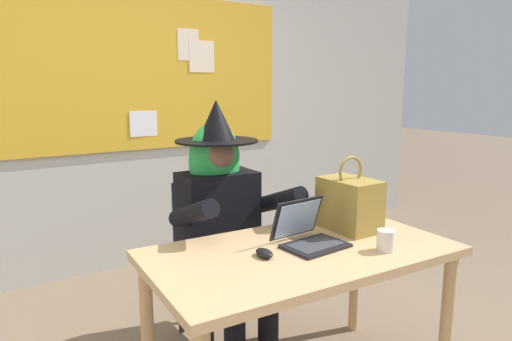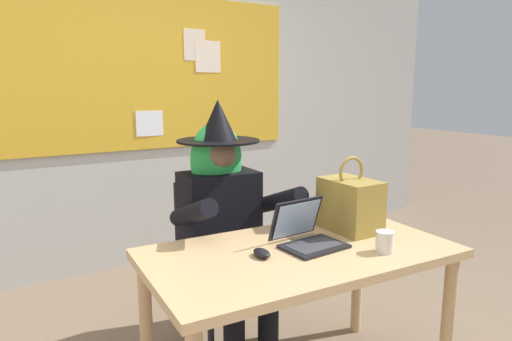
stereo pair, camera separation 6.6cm
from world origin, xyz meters
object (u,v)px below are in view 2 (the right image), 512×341
(laptop, at_px, (307,235))
(coffee_mug, at_px, (385,242))
(handbag, at_px, (350,204))
(person_costumed, at_px, (224,208))
(desk_main, at_px, (300,268))
(chair_at_desk, at_px, (215,249))
(computer_mouse, at_px, (262,253))

(laptop, xyz_separation_m, coffee_mug, (0.23, -0.25, 0.00))
(handbag, relative_size, coffee_mug, 3.98)
(coffee_mug, bearing_deg, person_costumed, 112.99)
(desk_main, xyz_separation_m, chair_at_desk, (-0.06, 0.74, -0.13))
(handbag, bearing_deg, laptop, -168.66)
(laptop, height_order, computer_mouse, laptop)
(person_costumed, distance_m, handbag, 0.69)
(chair_at_desk, bearing_deg, laptop, 7.09)
(chair_at_desk, bearing_deg, computer_mouse, -13.18)
(person_costumed, relative_size, coffee_mug, 14.46)
(person_costumed, height_order, coffee_mug, person_costumed)
(laptop, height_order, handbag, handbag)
(handbag, bearing_deg, person_costumed, 130.47)
(person_costumed, height_order, computer_mouse, person_costumed)
(chair_at_desk, bearing_deg, desk_main, 2.14)
(person_costumed, bearing_deg, laptop, 14.20)
(desk_main, xyz_separation_m, coffee_mug, (0.29, -0.22, 0.14))
(desk_main, relative_size, handbag, 3.73)
(chair_at_desk, distance_m, person_costumed, 0.30)
(laptop, bearing_deg, computer_mouse, -179.77)
(laptop, bearing_deg, person_costumed, 98.09)
(person_costumed, xyz_separation_m, handbag, (0.44, -0.52, 0.08))
(desk_main, bearing_deg, computer_mouse, 177.06)
(laptop, bearing_deg, coffee_mug, -51.01)
(desk_main, bearing_deg, chair_at_desk, 94.94)
(person_costumed, height_order, laptop, person_costumed)
(chair_at_desk, distance_m, computer_mouse, 0.77)
(computer_mouse, height_order, coffee_mug, coffee_mug)
(desk_main, height_order, person_costumed, person_costumed)
(computer_mouse, distance_m, coffee_mug, 0.54)
(desk_main, xyz_separation_m, handbag, (0.38, 0.09, 0.22))
(chair_at_desk, relative_size, laptop, 3.07)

